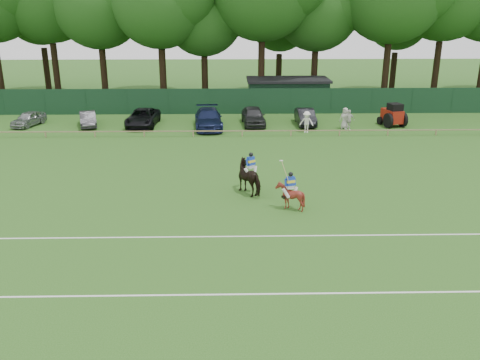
{
  "coord_description": "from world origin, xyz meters",
  "views": [
    {
      "loc": [
        -0.04,
        -22.46,
        10.23
      ],
      "look_at": [
        0.5,
        3.0,
        1.4
      ],
      "focal_mm": 38.0,
      "sensor_mm": 36.0,
      "label": 1
    }
  ],
  "objects_px": {
    "hatch_grey": "(253,116)",
    "spectator_mid": "(348,120)",
    "sedan_silver": "(29,119)",
    "estate_black": "(306,117)",
    "tractor": "(393,115)",
    "spectator_left": "(307,122)",
    "suv_black": "(143,118)",
    "horse_dark": "(251,177)",
    "sedan_grey": "(88,119)",
    "utility_shed": "(288,93)",
    "spectator_right": "(345,118)",
    "horse_chestnut": "(290,196)",
    "sedan_navy": "(208,119)"
  },
  "relations": [
    {
      "from": "sedan_silver",
      "to": "suv_black",
      "type": "xyz_separation_m",
      "value": [
        10.14,
        -0.21,
        0.1
      ]
    },
    {
      "from": "utility_shed",
      "to": "spectator_mid",
      "type": "bearing_deg",
      "value": -68.07
    },
    {
      "from": "sedan_grey",
      "to": "spectator_right",
      "type": "bearing_deg",
      "value": -20.04
    },
    {
      "from": "horse_dark",
      "to": "tractor",
      "type": "distance_m",
      "value": 21.21
    },
    {
      "from": "sedan_grey",
      "to": "utility_shed",
      "type": "height_order",
      "value": "utility_shed"
    },
    {
      "from": "estate_black",
      "to": "utility_shed",
      "type": "bearing_deg",
      "value": 95.03
    },
    {
      "from": "estate_black",
      "to": "horse_chestnut",
      "type": "bearing_deg",
      "value": -101.04
    },
    {
      "from": "sedan_grey",
      "to": "tractor",
      "type": "relative_size",
      "value": 1.4
    },
    {
      "from": "estate_black",
      "to": "hatch_grey",
      "type": "bearing_deg",
      "value": 178.14
    },
    {
      "from": "estate_black",
      "to": "spectator_mid",
      "type": "xyz_separation_m",
      "value": [
        3.33,
        -2.3,
        0.19
      ]
    },
    {
      "from": "horse_dark",
      "to": "spectator_mid",
      "type": "distance_m",
      "value": 17.48
    },
    {
      "from": "sedan_grey",
      "to": "spectator_left",
      "type": "height_order",
      "value": "spectator_left"
    },
    {
      "from": "sedan_silver",
      "to": "estate_black",
      "type": "relative_size",
      "value": 0.87
    },
    {
      "from": "estate_black",
      "to": "sedan_navy",
      "type": "bearing_deg",
      "value": -173.36
    },
    {
      "from": "horse_chestnut",
      "to": "sedan_grey",
      "type": "xyz_separation_m",
      "value": [
        -15.67,
        19.64,
        -0.08
      ]
    },
    {
      "from": "spectator_mid",
      "to": "tractor",
      "type": "xyz_separation_m",
      "value": [
        4.29,
        1.56,
        0.07
      ]
    },
    {
      "from": "sedan_silver",
      "to": "sedan_grey",
      "type": "xyz_separation_m",
      "value": [
        5.3,
        -0.23,
        0.0
      ]
    },
    {
      "from": "horse_dark",
      "to": "horse_chestnut",
      "type": "distance_m",
      "value": 3.16
    },
    {
      "from": "suv_black",
      "to": "tractor",
      "type": "height_order",
      "value": "tractor"
    },
    {
      "from": "sedan_grey",
      "to": "spectator_right",
      "type": "relative_size",
      "value": 2.12
    },
    {
      "from": "sedan_silver",
      "to": "estate_black",
      "type": "distance_m",
      "value": 24.64
    },
    {
      "from": "hatch_grey",
      "to": "spectator_right",
      "type": "xyz_separation_m",
      "value": [
        7.85,
        -1.68,
        0.12
      ]
    },
    {
      "from": "hatch_grey",
      "to": "utility_shed",
      "type": "distance_m",
      "value": 8.74
    },
    {
      "from": "sedan_silver",
      "to": "spectator_mid",
      "type": "relative_size",
      "value": 2.09
    },
    {
      "from": "horse_chestnut",
      "to": "sedan_navy",
      "type": "bearing_deg",
      "value": -94.11
    },
    {
      "from": "hatch_grey",
      "to": "horse_dark",
      "type": "bearing_deg",
      "value": -96.84
    },
    {
      "from": "suv_black",
      "to": "horse_dark",
      "type": "bearing_deg",
      "value": -60.32
    },
    {
      "from": "sedan_silver",
      "to": "tractor",
      "type": "distance_m",
      "value": 32.27
    },
    {
      "from": "sedan_grey",
      "to": "hatch_grey",
      "type": "xyz_separation_m",
      "value": [
        14.66,
        0.25,
        0.16
      ]
    },
    {
      "from": "spectator_left",
      "to": "spectator_mid",
      "type": "distance_m",
      "value": 3.72
    },
    {
      "from": "horse_dark",
      "to": "tractor",
      "type": "bearing_deg",
      "value": -164.81
    },
    {
      "from": "horse_dark",
      "to": "hatch_grey",
      "type": "relative_size",
      "value": 0.48
    },
    {
      "from": "hatch_grey",
      "to": "spectator_right",
      "type": "distance_m",
      "value": 8.03
    },
    {
      "from": "sedan_silver",
      "to": "spectator_mid",
      "type": "bearing_deg",
      "value": 10.76
    },
    {
      "from": "hatch_grey",
      "to": "spectator_left",
      "type": "relative_size",
      "value": 2.61
    },
    {
      "from": "horse_dark",
      "to": "horse_chestnut",
      "type": "bearing_deg",
      "value": 92.09
    },
    {
      "from": "tractor",
      "to": "spectator_left",
      "type": "bearing_deg",
      "value": -179.71
    },
    {
      "from": "spectator_left",
      "to": "spectator_mid",
      "type": "height_order",
      "value": "spectator_mid"
    },
    {
      "from": "hatch_grey",
      "to": "spectator_mid",
      "type": "xyz_separation_m",
      "value": [
        8.01,
        -2.4,
        0.1
      ]
    },
    {
      "from": "spectator_left",
      "to": "tractor",
      "type": "height_order",
      "value": "tractor"
    },
    {
      "from": "suv_black",
      "to": "utility_shed",
      "type": "bearing_deg",
      "value": 32.63
    },
    {
      "from": "spectator_right",
      "to": "spectator_left",
      "type": "bearing_deg",
      "value": -122.6
    },
    {
      "from": "suv_black",
      "to": "spectator_right",
      "type": "xyz_separation_m",
      "value": [
        17.68,
        -1.45,
        0.18
      ]
    },
    {
      "from": "horse_chestnut",
      "to": "spectator_left",
      "type": "relative_size",
      "value": 0.81
    },
    {
      "from": "suv_black",
      "to": "hatch_grey",
      "type": "xyz_separation_m",
      "value": [
        9.82,
        0.23,
        0.06
      ]
    },
    {
      "from": "spectator_left",
      "to": "spectator_mid",
      "type": "relative_size",
      "value": 1.0
    },
    {
      "from": "horse_chestnut",
      "to": "spectator_right",
      "type": "bearing_deg",
      "value": -129.6
    },
    {
      "from": "horse_dark",
      "to": "spectator_right",
      "type": "height_order",
      "value": "horse_dark"
    },
    {
      "from": "suv_black",
      "to": "utility_shed",
      "type": "distance_m",
      "value": 15.92
    },
    {
      "from": "estate_black",
      "to": "spectator_left",
      "type": "xyz_separation_m",
      "value": [
        -0.34,
        -2.89,
        0.19
      ]
    }
  ]
}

